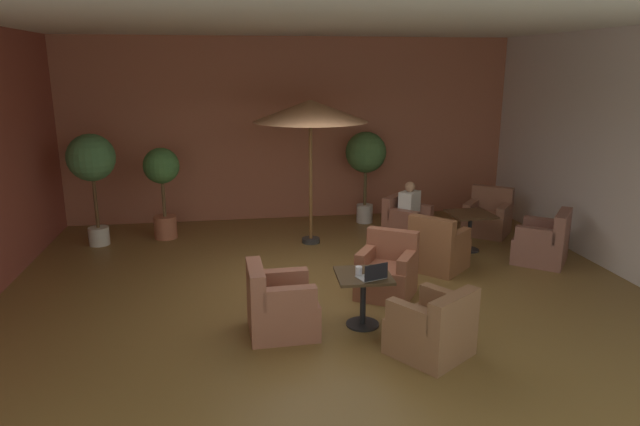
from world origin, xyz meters
TOP-DOWN VIEW (x-y plane):
  - ground_plane at (0.00, 0.00)m, footprint 9.07×8.14m
  - wall_back_brick at (0.00, 4.03)m, footprint 9.07×0.08m
  - wall_right_plain at (4.50, 0.00)m, footprint 0.08×8.14m
  - ceiling_slab at (0.00, 0.00)m, footprint 9.07×8.14m
  - cafe_table_front_left at (0.27, -1.18)m, footprint 0.67×0.67m
  - armchair_front_left_north at (0.81, -0.32)m, footprint 0.98×0.97m
  - armchair_front_left_east at (-0.74, -1.22)m, footprint 0.81×0.76m
  - armchair_front_left_south at (0.85, -2.01)m, footprint 1.03×1.03m
  - cafe_table_front_right at (2.72, 1.33)m, footprint 0.71×0.71m
  - armchair_front_right_north at (1.86, 0.52)m, footprint 1.04×1.04m
  - armchair_front_right_east at (3.64, 0.59)m, footprint 1.09×1.10m
  - armchair_front_right_south at (3.47, 2.25)m, footprint 1.07×1.07m
  - armchair_front_right_west at (1.87, 2.16)m, footprint 1.03×1.03m
  - patio_umbrella_tall_red at (0.12, 2.20)m, footprint 1.96×1.96m
  - potted_tree_left_corner at (-3.57, 2.67)m, footprint 0.81×0.81m
  - potted_tree_mid_left at (-2.46, 2.89)m, footprint 0.64×0.64m
  - potted_tree_mid_right at (1.38, 3.37)m, footprint 0.80×0.80m
  - patron_blue_shirt at (1.90, 2.13)m, footprint 0.45×0.46m
  - iced_drink_cup at (0.20, -1.21)m, footprint 0.08×0.08m
  - open_laptop at (0.35, -1.35)m, footprint 0.37×0.31m

SIDE VIEW (x-z plane):
  - ground_plane at x=0.00m, z-range -0.02..0.00m
  - armchair_front_right_west at x=1.87m, z-range -0.09..0.69m
  - armchair_front_left_south at x=0.85m, z-range -0.09..0.68m
  - armchair_front_right_south at x=3.47m, z-range -0.12..0.73m
  - armchair_front_right_east at x=3.64m, z-range -0.11..0.75m
  - armchair_front_left_north at x=0.81m, z-range -0.11..0.76m
  - armchair_front_left_east at x=-0.74m, z-range -0.10..0.75m
  - armchair_front_right_north at x=1.86m, z-range -0.12..0.77m
  - cafe_table_front_left at x=0.27m, z-range 0.15..0.81m
  - cafe_table_front_right at x=2.72m, z-range 0.18..0.84m
  - patron_blue_shirt at x=1.90m, z-range 0.35..1.01m
  - open_laptop at x=0.35m, z-range 0.61..0.81m
  - iced_drink_cup at x=0.20m, z-range 0.66..0.77m
  - potted_tree_mid_left at x=-2.46m, z-range 0.27..1.93m
  - potted_tree_mid_right at x=1.38m, z-range 0.42..2.24m
  - potted_tree_left_corner at x=-3.57m, z-range 0.47..2.42m
  - wall_back_brick at x=0.00m, z-range 0.00..3.61m
  - wall_right_plain at x=4.50m, z-range 0.00..3.61m
  - patio_umbrella_tall_red at x=0.12m, z-range 1.05..3.56m
  - ceiling_slab at x=0.00m, z-range 3.61..3.67m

